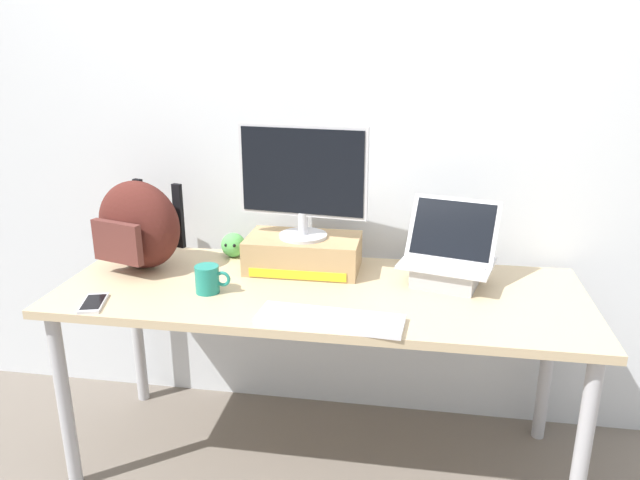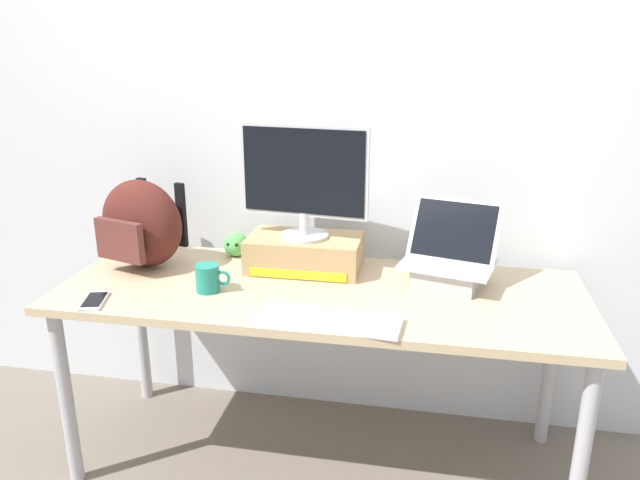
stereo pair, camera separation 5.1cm
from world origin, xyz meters
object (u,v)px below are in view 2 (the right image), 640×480
(cell_phone, at_px, (94,301))
(coffee_mug, at_px, (208,278))
(messenger_backpack, at_px, (141,224))
(external_keyboard, at_px, (328,319))
(plush_toy, at_px, (236,244))
(toner_box_yellow, at_px, (305,253))
(desktop_monitor, at_px, (304,179))
(open_laptop, at_px, (448,267))

(cell_phone, bearing_deg, coffee_mug, 10.20)
(messenger_backpack, bearing_deg, external_keyboard, -8.02)
(messenger_backpack, distance_m, plush_toy, 0.38)
(toner_box_yellow, distance_m, messenger_backpack, 0.63)
(coffee_mug, height_order, cell_phone, coffee_mug)
(coffee_mug, bearing_deg, plush_toy, 93.55)
(desktop_monitor, xyz_separation_m, cell_phone, (-0.63, -0.44, -0.35))
(external_keyboard, distance_m, cell_phone, 0.80)
(cell_phone, relative_size, plush_toy, 1.67)
(cell_phone, bearing_deg, external_keyboard, -15.70)
(toner_box_yellow, height_order, messenger_backpack, messenger_backpack)
(messenger_backpack, distance_m, cell_phone, 0.40)
(toner_box_yellow, xyz_separation_m, cell_phone, (-0.63, -0.44, -0.06))
(coffee_mug, relative_size, plush_toy, 1.28)
(open_laptop, height_order, external_keyboard, open_laptop)
(desktop_monitor, distance_m, cell_phone, 0.84)
(coffee_mug, bearing_deg, desktop_monitor, 44.32)
(messenger_backpack, bearing_deg, plush_toy, 45.66)
(desktop_monitor, height_order, cell_phone, desktop_monitor)
(desktop_monitor, height_order, plush_toy, desktop_monitor)
(coffee_mug, distance_m, cell_phone, 0.38)
(coffee_mug, relative_size, cell_phone, 0.77)
(toner_box_yellow, distance_m, open_laptop, 0.54)
(external_keyboard, distance_m, coffee_mug, 0.49)
(toner_box_yellow, height_order, coffee_mug, toner_box_yellow)
(open_laptop, bearing_deg, coffee_mug, -149.99)
(open_laptop, xyz_separation_m, messenger_backpack, (-1.16, -0.03, 0.10))
(desktop_monitor, xyz_separation_m, plush_toy, (-0.31, 0.09, -0.30))
(toner_box_yellow, relative_size, external_keyboard, 0.92)
(toner_box_yellow, bearing_deg, external_keyboard, -69.08)
(cell_phone, bearing_deg, desktop_monitor, 19.74)
(plush_toy, bearing_deg, desktop_monitor, -16.98)
(external_keyboard, height_order, messenger_backpack, messenger_backpack)
(coffee_mug, bearing_deg, messenger_backpack, 149.82)
(toner_box_yellow, xyz_separation_m, external_keyboard, (0.17, -0.45, -0.05))
(external_keyboard, relative_size, plush_toy, 4.74)
(toner_box_yellow, xyz_separation_m, plush_toy, (-0.31, 0.09, -0.01))
(coffee_mug, xyz_separation_m, plush_toy, (-0.02, 0.37, 0.00))
(cell_phone, bearing_deg, open_laptop, 3.11)
(open_laptop, distance_m, cell_phone, 1.23)
(cell_phone, bearing_deg, toner_box_yellow, 19.80)
(external_keyboard, bearing_deg, plush_toy, 135.73)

